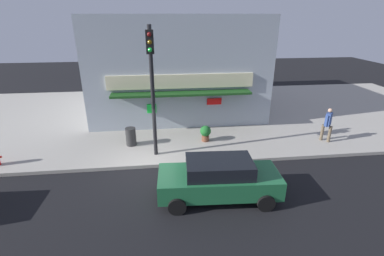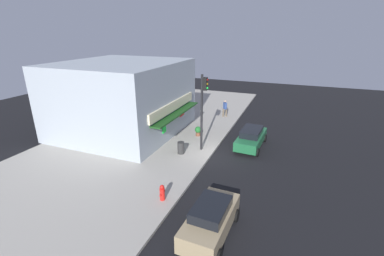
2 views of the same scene
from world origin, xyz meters
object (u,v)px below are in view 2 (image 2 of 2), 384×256
Objects in this scene: parked_car_green at (251,137)px; fire_hydrant at (162,193)px; pedestrian at (225,108)px; potted_plant_by_doorway at (198,131)px; trash_can at (181,148)px; parked_car_tan at (211,219)px; traffic_light at (203,104)px.

fire_hydrant is at bearing 161.00° from parked_car_green.
pedestrian is 6.46m from potted_plant_by_doorway.
parked_car_green is at bearing -19.00° from fire_hydrant.
potted_plant_by_doorway is (-6.40, 0.75, -0.53)m from pedestrian.
trash_can is at bearing 13.93° from fire_hydrant.
pedestrian is at bearing 2.67° from fire_hydrant.
parked_car_green is at bearing 0.05° from parked_car_tan.
fire_hydrant is at bearing -171.27° from potted_plant_by_doorway.
traffic_light reaches higher than pedestrian.
parked_car_tan is (-11.22, -4.79, 0.22)m from potted_plant_by_doorway.
parked_car_green is 1.11× the size of parked_car_tan.
parked_car_tan is at bearing -156.88° from potted_plant_by_doorway.
trash_can is at bearing 134.52° from traffic_light.
pedestrian is 2.12× the size of potted_plant_by_doorway.
traffic_light is 5.21m from parked_car_green.
traffic_light is 1.30× the size of parked_car_green.
parked_car_tan is at bearing -179.95° from parked_car_green.
pedestrian is (9.04, 0.60, -2.76)m from traffic_light.
parked_car_tan reaches higher than trash_can.
pedestrian is 18.07m from parked_car_tan.
potted_plant_by_doorway is at bearing 0.68° from trash_can.
parked_car_tan reaches higher than potted_plant_by_doorway.
traffic_light reaches higher than fire_hydrant.
traffic_light reaches higher than potted_plant_by_doorway.
traffic_light is 4.43m from potted_plant_by_doorway.
potted_plant_by_doorway is at bearing 86.63° from parked_car_green.
trash_can is at bearing 176.11° from pedestrian.
traffic_light reaches higher than parked_car_tan.
fire_hydrant is (-7.15, -0.16, -3.33)m from traffic_light.
parked_car_green reaches higher than fire_hydrant.
traffic_light reaches higher than trash_can.
trash_can is 3.92m from potted_plant_by_doorway.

